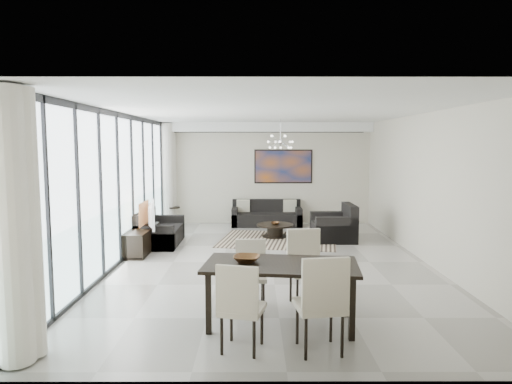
{
  "coord_description": "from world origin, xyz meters",
  "views": [
    {
      "loc": [
        -0.32,
        -8.71,
        2.29
      ],
      "look_at": [
        -0.3,
        1.22,
        1.25
      ],
      "focal_mm": 32.0,
      "sensor_mm": 36.0,
      "label": 1
    }
  ],
  "objects_px": {
    "sofa_main": "(267,217)",
    "dining_table": "(281,270)",
    "coffee_table": "(275,230)",
    "tv_console": "(141,240)",
    "television": "(149,215)"
  },
  "relations": [
    {
      "from": "television",
      "to": "dining_table",
      "type": "relative_size",
      "value": 0.49
    },
    {
      "from": "sofa_main",
      "to": "dining_table",
      "type": "distance_m",
      "value": 7.18
    },
    {
      "from": "television",
      "to": "sofa_main",
      "type": "bearing_deg",
      "value": -52.17
    },
    {
      "from": "sofa_main",
      "to": "dining_table",
      "type": "bearing_deg",
      "value": -90.03
    },
    {
      "from": "sofa_main",
      "to": "television",
      "type": "bearing_deg",
      "value": -129.89
    },
    {
      "from": "coffee_table",
      "to": "tv_console",
      "type": "relative_size",
      "value": 0.56
    },
    {
      "from": "coffee_table",
      "to": "television",
      "type": "distance_m",
      "value": 3.21
    },
    {
      "from": "sofa_main",
      "to": "dining_table",
      "type": "relative_size",
      "value": 0.97
    },
    {
      "from": "tv_console",
      "to": "sofa_main",
      "type": "bearing_deg",
      "value": 48.73
    },
    {
      "from": "dining_table",
      "to": "sofa_main",
      "type": "bearing_deg",
      "value": 89.97
    },
    {
      "from": "coffee_table",
      "to": "tv_console",
      "type": "xyz_separation_m",
      "value": [
        -2.94,
        -1.52,
        0.07
      ]
    },
    {
      "from": "television",
      "to": "dining_table",
      "type": "height_order",
      "value": "television"
    },
    {
      "from": "coffee_table",
      "to": "television",
      "type": "height_order",
      "value": "television"
    },
    {
      "from": "sofa_main",
      "to": "dining_table",
      "type": "height_order",
      "value": "dining_table"
    },
    {
      "from": "tv_console",
      "to": "television",
      "type": "bearing_deg",
      "value": 12.02
    }
  ]
}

